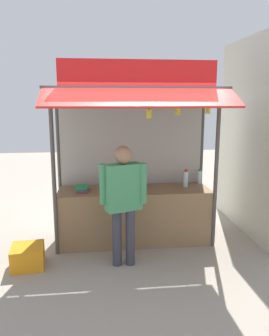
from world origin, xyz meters
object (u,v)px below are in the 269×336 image
(banana_bunch_inner_right, at_px, (208,108))
(banana_bunch_leftmost, at_px, (149,113))
(magazine_stack_back_right, at_px, (82,189))
(plastic_crate, at_px, (28,257))
(vendor_person, at_px, (123,195))
(water_bottle_far_right, at_px, (199,177))
(banana_bunch_rightmost, at_px, (178,110))
(magazine_stack_mid_left, at_px, (134,190))
(water_bottle_back_left, at_px, (121,180))
(water_bottle_right, at_px, (186,179))

(banana_bunch_inner_right, height_order, banana_bunch_leftmost, same)
(magazine_stack_back_right, bearing_deg, plastic_crate, -135.75)
(banana_bunch_leftmost, height_order, plastic_crate, banana_bunch_leftmost)
(vendor_person, bearing_deg, water_bottle_far_right, -162.57)
(water_bottle_far_right, height_order, banana_bunch_rightmost, banana_bunch_rightmost)
(magazine_stack_mid_left, distance_m, vendor_person, 0.64)
(magazine_stack_back_right, distance_m, plastic_crate, 1.27)
(water_bottle_back_left, relative_size, banana_bunch_leftmost, 0.81)
(water_bottle_right, relative_size, vendor_person, 0.17)
(magazine_stack_back_right, height_order, banana_bunch_leftmost, banana_bunch_leftmost)
(magazine_stack_mid_left, relative_size, banana_bunch_inner_right, 1.05)
(banana_bunch_leftmost, bearing_deg, vendor_person, -138.52)
(water_bottle_back_left, relative_size, magazine_stack_back_right, 0.85)
(water_bottle_back_left, height_order, magazine_stack_mid_left, water_bottle_back_left)
(magazine_stack_mid_left, distance_m, banana_bunch_rightmost, 1.38)
(water_bottle_right, bearing_deg, magazine_stack_back_right, -177.45)
(plastic_crate, bearing_deg, banana_bunch_rightmost, 7.14)
(vendor_person, bearing_deg, plastic_crate, -23.38)
(water_bottle_right, distance_m, magazine_stack_back_right, 1.69)
(water_bottle_right, relative_size, water_bottle_far_right, 1.15)
(water_bottle_far_right, height_order, plastic_crate, water_bottle_far_right)
(banana_bunch_rightmost, xyz_separation_m, vendor_person, (-0.81, -0.35, -1.12))
(water_bottle_back_left, height_order, banana_bunch_inner_right, banana_bunch_inner_right)
(water_bottle_back_left, distance_m, magazine_stack_mid_left, 0.45)
(water_bottle_back_left, bearing_deg, magazine_stack_back_right, -161.92)
(banana_bunch_inner_right, relative_size, banana_bunch_rightmost, 0.97)
(banana_bunch_rightmost, bearing_deg, banana_bunch_inner_right, -0.25)
(banana_bunch_rightmost, bearing_deg, magazine_stack_back_right, 162.15)
(water_bottle_right, bearing_deg, banana_bunch_inner_right, -74.13)
(banana_bunch_rightmost, bearing_deg, water_bottle_back_left, 139.35)
(banana_bunch_inner_right, height_order, plastic_crate, banana_bunch_inner_right)
(water_bottle_right, relative_size, plastic_crate, 0.68)
(water_bottle_right, bearing_deg, water_bottle_far_right, 31.23)
(water_bottle_far_right, xyz_separation_m, water_bottle_back_left, (-1.34, -0.04, -0.00))
(banana_bunch_inner_right, distance_m, banana_bunch_leftmost, 0.86)
(water_bottle_right, height_order, banana_bunch_leftmost, banana_bunch_leftmost)
(water_bottle_back_left, bearing_deg, banana_bunch_inner_right, -28.61)
(magazine_stack_back_right, height_order, banana_bunch_rightmost, banana_bunch_rightmost)
(magazine_stack_back_right, xyz_separation_m, banana_bunch_rightmost, (1.39, -0.45, 1.23))
(water_bottle_far_right, xyz_separation_m, vendor_person, (-1.38, -1.05, 0.02))
(magazine_stack_mid_left, height_order, banana_bunch_rightmost, banana_bunch_rightmost)
(magazine_stack_mid_left, bearing_deg, vendor_person, -109.75)
(banana_bunch_leftmost, distance_m, plastic_crate, 2.60)
(water_bottle_right, height_order, banana_bunch_inner_right, banana_bunch_inner_right)
(water_bottle_far_right, bearing_deg, banana_bunch_rightmost, -129.64)
(water_bottle_far_right, distance_m, banana_bunch_rightmost, 1.46)
(vendor_person, bearing_deg, banana_bunch_leftmost, -158.24)
(water_bottle_right, xyz_separation_m, vendor_person, (-1.10, -0.87, 0.01))
(water_bottle_back_left, xyz_separation_m, banana_bunch_leftmost, (0.35, -0.66, 1.10))
(vendor_person, bearing_deg, banana_bunch_rightmost, -176.18)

